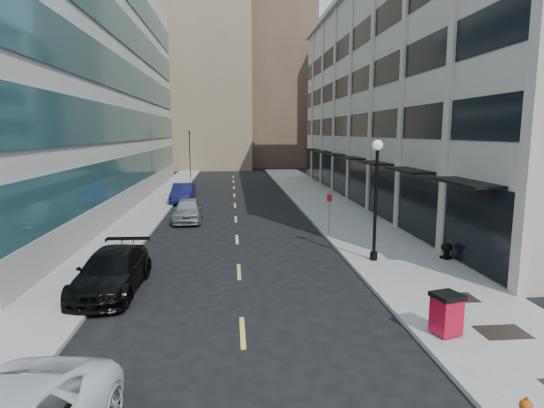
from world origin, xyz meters
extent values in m
plane|color=black|center=(0.00, 0.00, 0.00)|extent=(160.00, 160.00, 0.00)
cube|color=gray|center=(7.50, 20.00, 0.07)|extent=(5.00, 80.00, 0.15)
cube|color=gray|center=(-6.50, 20.00, 0.07)|extent=(3.00, 80.00, 0.15)
cube|color=#B4AB98|center=(17.00, 27.00, 9.00)|extent=(14.00, 46.00, 18.00)
cube|color=black|center=(10.02, 27.00, 2.00)|extent=(0.18, 46.00, 3.60)
cube|color=black|center=(10.03, 27.00, 6.50)|extent=(0.12, 46.00, 1.80)
cube|color=black|center=(10.03, 27.00, 10.00)|extent=(0.12, 46.00, 1.80)
cube|color=black|center=(10.03, 27.00, 13.50)|extent=(0.12, 46.00, 1.80)
cube|color=#B4AB98|center=(10.00, 4.00, 9.00)|extent=(0.35, 0.60, 18.00)
cube|color=#B4AB98|center=(10.00, 10.00, 9.00)|extent=(0.35, 0.60, 18.00)
cube|color=#B4AB98|center=(10.00, 16.00, 9.00)|extent=(0.35, 0.60, 18.00)
cube|color=#B4AB98|center=(10.00, 22.00, 9.00)|extent=(0.35, 0.60, 18.00)
cube|color=#B4AB98|center=(10.00, 28.00, 9.00)|extent=(0.35, 0.60, 18.00)
cube|color=#B4AB98|center=(10.00, 34.00, 9.00)|extent=(0.35, 0.60, 18.00)
cube|color=#B4AB98|center=(10.00, 40.00, 9.00)|extent=(0.35, 0.60, 18.00)
cube|color=#B4AB98|center=(10.00, 46.00, 9.00)|extent=(0.35, 0.60, 18.00)
cube|color=black|center=(9.35, 7.00, 3.90)|extent=(1.30, 4.00, 0.12)
cube|color=black|center=(9.35, 13.00, 3.90)|extent=(1.30, 4.00, 0.12)
cube|color=black|center=(9.35, 19.00, 3.90)|extent=(1.30, 4.00, 0.12)
cube|color=black|center=(9.35, 25.00, 3.90)|extent=(1.30, 4.00, 0.12)
cube|color=black|center=(9.35, 31.00, 3.90)|extent=(1.30, 4.00, 0.12)
cube|color=black|center=(9.35, 37.00, 3.90)|extent=(1.30, 4.00, 0.12)
cube|color=black|center=(9.35, 43.00, 3.90)|extent=(1.30, 4.00, 0.12)
cube|color=silver|center=(-16.00, 27.00, 10.00)|extent=(16.00, 46.00, 20.00)
cube|color=gray|center=(-7.96, 27.00, 0.90)|extent=(0.20, 46.00, 1.80)
cube|color=#285A5F|center=(-7.97, 27.00, 3.00)|extent=(0.14, 45.60, 2.40)
cube|color=#285A5F|center=(-7.97, 27.00, 6.50)|extent=(0.14, 45.60, 2.40)
cube|color=#285A5F|center=(-7.97, 27.00, 10.00)|extent=(0.14, 45.60, 2.40)
cube|color=#285A5F|center=(-7.97, 27.00, 13.50)|extent=(0.14, 45.60, 2.40)
cube|color=#816F54|center=(-4.00, 68.00, 14.00)|extent=(14.00, 18.00, 28.00)
cube|color=brown|center=(8.00, 72.00, 17.00)|extent=(12.00, 16.00, 34.00)
cube|color=#816F54|center=(-14.00, 78.00, 11.00)|extent=(12.00, 14.00, 22.00)
cube|color=#B4AB98|center=(18.00, 66.00, 10.00)|extent=(10.00, 14.00, 20.00)
cube|color=black|center=(7.60, 1.00, 0.15)|extent=(1.40, 1.00, 0.01)
cube|color=black|center=(7.60, 3.80, 0.15)|extent=(1.40, 1.00, 0.01)
cube|color=#D8CC4C|center=(0.00, 2.00, 0.01)|extent=(0.15, 2.20, 0.01)
cube|color=#D8CC4C|center=(0.00, 8.00, 0.01)|extent=(0.15, 2.20, 0.01)
cube|color=#D8CC4C|center=(0.00, 14.00, 0.01)|extent=(0.15, 2.20, 0.01)
cube|color=#D8CC4C|center=(0.00, 20.00, 0.01)|extent=(0.15, 2.20, 0.01)
cube|color=#D8CC4C|center=(0.00, 26.00, 0.01)|extent=(0.15, 2.20, 0.01)
cube|color=#D8CC4C|center=(0.00, 32.00, 0.01)|extent=(0.15, 2.20, 0.01)
cube|color=#D8CC4C|center=(0.00, 38.00, 0.01)|extent=(0.15, 2.20, 0.01)
cube|color=#D8CC4C|center=(0.00, 44.00, 0.01)|extent=(0.15, 2.20, 0.01)
cube|color=#D8CC4C|center=(0.00, 50.00, 0.01)|extent=(0.15, 2.20, 0.01)
cylinder|color=black|center=(-5.50, 48.00, 3.00)|extent=(0.12, 0.12, 6.00)
imported|color=black|center=(-5.50, 48.00, 5.99)|extent=(0.66, 0.66, 1.98)
imported|color=black|center=(-4.80, 6.00, 0.78)|extent=(2.36, 5.44, 1.56)
imported|color=#979B9F|center=(-3.20, 19.47, 0.78)|extent=(1.94, 4.64, 1.57)
imported|color=#131648|center=(-4.39, 28.00, 0.80)|extent=(1.82, 4.91, 1.60)
sphere|color=#B9490D|center=(5.30, -3.39, 0.78)|extent=(0.24, 0.24, 0.24)
cylinder|color=#B9490D|center=(5.30, -3.39, 0.90)|extent=(0.07, 0.07, 0.10)
cube|color=#A40A23|center=(5.85, 1.00, 0.75)|extent=(0.83, 0.83, 1.09)
cube|color=black|center=(5.85, 1.00, 1.33)|extent=(0.94, 0.94, 0.13)
cylinder|color=black|center=(5.63, 1.36, 0.27)|extent=(0.07, 0.24, 0.24)
cylinder|color=black|center=(6.07, 1.36, 0.27)|extent=(0.07, 0.24, 0.24)
cylinder|color=black|center=(6.19, 8.78, 0.34)|extent=(0.34, 0.34, 0.38)
cylinder|color=black|center=(6.19, 8.78, 2.80)|extent=(0.15, 0.15, 4.87)
sphere|color=silver|center=(6.19, 8.78, 5.39)|extent=(0.47, 0.47, 0.47)
cone|color=black|center=(6.19, 8.78, 5.66)|extent=(0.13, 0.13, 0.19)
cylinder|color=slate|center=(5.30, 14.32, 1.37)|extent=(0.04, 0.04, 2.44)
cube|color=#A50B0D|center=(5.30, 14.30, 2.23)|extent=(0.29, 0.07, 0.39)
cube|color=black|center=(9.60, 8.68, 0.21)|extent=(0.52, 0.52, 0.11)
cylinder|color=black|center=(9.60, 8.68, 0.43)|extent=(0.24, 0.24, 0.38)
ellipsoid|color=black|center=(9.60, 8.68, 0.69)|extent=(0.53, 0.53, 0.37)
camera|label=1|loc=(-0.27, -10.91, 5.96)|focal=30.00mm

